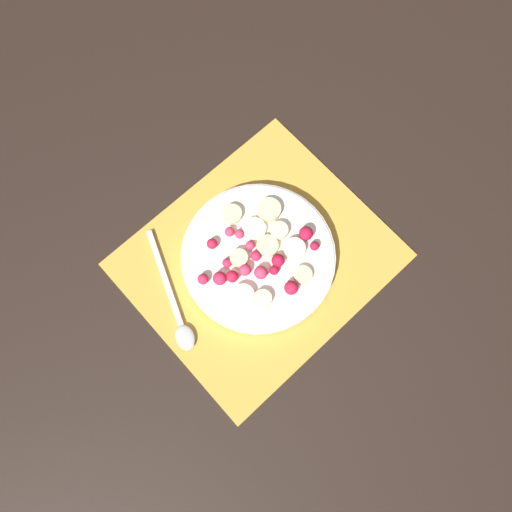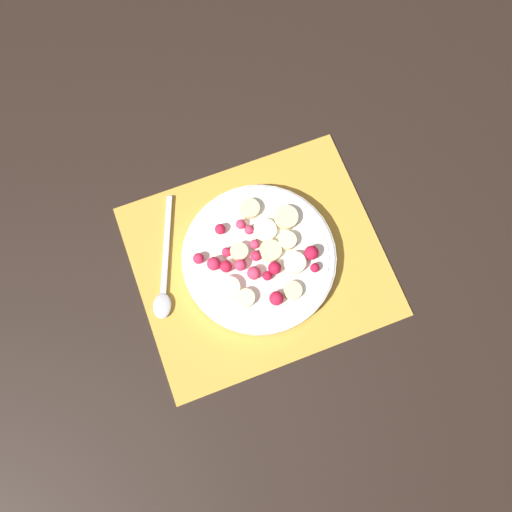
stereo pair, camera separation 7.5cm
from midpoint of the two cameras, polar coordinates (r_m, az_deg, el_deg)
name	(u,v)px [view 1 (the left image)]	position (r m, az deg, el deg)	size (l,w,h in m)	color
ground_plane	(258,260)	(0.78, -2.43, -0.96)	(3.00, 3.00, 0.00)	black
placemat	(258,259)	(0.78, -2.44, -0.90)	(0.38, 0.33, 0.01)	gold
fruit_bowl	(256,258)	(0.76, -2.71, -0.79)	(0.24, 0.24, 0.04)	white
spoon	(177,313)	(0.77, -11.77, -6.94)	(0.09, 0.19, 0.01)	#B2B2B7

